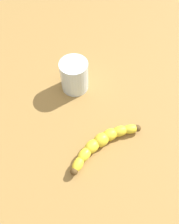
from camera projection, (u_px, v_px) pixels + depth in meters
The scene contains 3 objects.
wooden_tabletop at pixel (100, 112), 66.66cm from camera, with size 120.00×120.00×3.00cm, color olive.
banana at pixel (102, 142), 57.75cm from camera, with size 14.32×18.67×3.52cm.
smoothie_glass at pixel (74, 76), 65.98cm from camera, with size 8.29×8.29×9.96cm.
Camera 1 is at (35.80, -2.69, 57.76)cm, focal length 35.61 mm.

